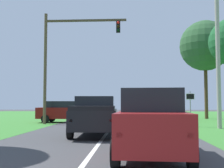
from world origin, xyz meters
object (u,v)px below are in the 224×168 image
object	(u,v)px
extra_tree_1	(205,46)
red_suv_near	(151,122)
traffic_light	(64,52)
pickup_truck_lead	(96,116)
keep_moving_sign	(190,104)
crossing_suv_far	(64,111)
utility_pole_right	(218,55)

from	to	relation	value
extra_tree_1	red_suv_near	bearing A→B (deg)	-108.54
red_suv_near	traffic_light	bearing A→B (deg)	112.90
red_suv_near	pickup_truck_lead	world-z (taller)	red_suv_near
red_suv_near	keep_moving_sign	size ratio (longest dim) A/B	2.04
crossing_suv_far	extra_tree_1	bearing A→B (deg)	26.06
keep_moving_sign	crossing_suv_far	bearing A→B (deg)	158.10
red_suv_near	pickup_truck_lead	distance (m)	6.32
red_suv_near	keep_moving_sign	distance (m)	12.24
traffic_light	utility_pole_right	bearing A→B (deg)	-17.19
pickup_truck_lead	extra_tree_1	size ratio (longest dim) A/B	0.54
crossing_suv_far	utility_pole_right	world-z (taller)	utility_pole_right
extra_tree_1	pickup_truck_lead	bearing A→B (deg)	-120.92
keep_moving_sign	utility_pole_right	distance (m)	3.81
traffic_light	crossing_suv_far	xyz separation A→B (m)	(-0.37, 1.94, -4.71)
crossing_suv_far	pickup_truck_lead	bearing A→B (deg)	-68.77
pickup_truck_lead	extra_tree_1	world-z (taller)	extra_tree_1
pickup_truck_lead	crossing_suv_far	bearing A→B (deg)	111.23
utility_pole_right	crossing_suv_far	bearing A→B (deg)	154.81
pickup_truck_lead	keep_moving_sign	xyz separation A→B (m)	(5.97, 5.83, 0.57)
red_suv_near	traffic_light	xyz separation A→B (m)	(-5.78, 13.68, 4.60)
traffic_light	crossing_suv_far	world-z (taller)	traffic_light
utility_pole_right	extra_tree_1	size ratio (longest dim) A/B	0.91
traffic_light	red_suv_near	bearing A→B (deg)	-67.10
red_suv_near	utility_pole_right	world-z (taller)	utility_pole_right
traffic_light	utility_pole_right	xyz separation A→B (m)	(10.94, -3.38, -0.91)
traffic_light	crossing_suv_far	size ratio (longest dim) A/B	1.94
pickup_truck_lead	traffic_light	distance (m)	9.72
red_suv_near	utility_pole_right	size ratio (longest dim) A/B	0.52
traffic_light	extra_tree_1	distance (m)	15.92
red_suv_near	extra_tree_1	size ratio (longest dim) A/B	0.48
red_suv_near	keep_moving_sign	xyz separation A→B (m)	(3.61, 11.69, 0.51)
keep_moving_sign	extra_tree_1	xyz separation A→B (m)	(3.86, 10.58, 6.16)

